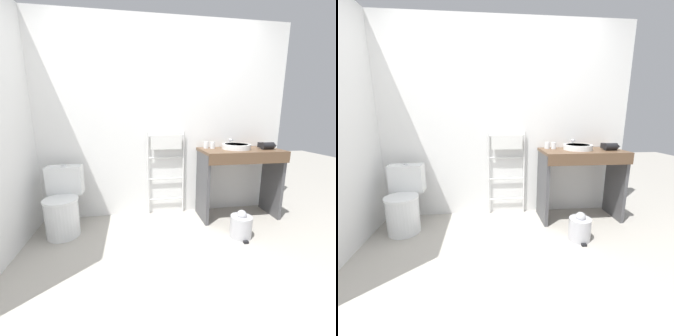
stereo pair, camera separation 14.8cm
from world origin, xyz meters
TOP-DOWN VIEW (x-y plane):
  - ground_plane at (0.00, 0.00)m, footprint 12.00×12.00m
  - wall_back at (0.00, 1.40)m, footprint 3.28×0.12m
  - toilet at (-1.17, 0.97)m, footprint 0.38×0.51m
  - towel_radiator at (0.04, 1.29)m, footprint 0.49×0.06m
  - vanity_counter at (0.95, 1.06)m, footprint 1.00×0.52m
  - sink_basin at (0.90, 1.10)m, footprint 0.35×0.35m
  - faucet at (0.90, 1.28)m, footprint 0.02×0.10m
  - cup_near_wall at (0.55, 1.23)m, footprint 0.07×0.07m
  - cup_near_edge at (0.62, 1.19)m, footprint 0.06×0.06m
  - hair_dryer at (1.29, 1.03)m, footprint 0.20×0.18m
  - trash_bin at (0.75, 0.55)m, footprint 0.23×0.26m

SIDE VIEW (x-z plane):
  - ground_plane at x=0.00m, z-range 0.00..0.00m
  - trash_bin at x=0.75m, z-range -0.03..0.29m
  - toilet at x=-1.17m, z-range -0.05..0.70m
  - vanity_counter at x=0.95m, z-range 0.16..1.05m
  - towel_radiator at x=0.04m, z-range 0.25..1.35m
  - sink_basin at x=0.90m, z-range 0.89..0.96m
  - cup_near_wall at x=0.55m, z-range 0.89..0.97m
  - cup_near_edge at x=0.62m, z-range 0.89..0.97m
  - hair_dryer at x=1.29m, z-range 0.89..0.98m
  - faucet at x=0.90m, z-range 0.91..1.02m
  - wall_back at x=0.00m, z-range 0.00..2.44m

